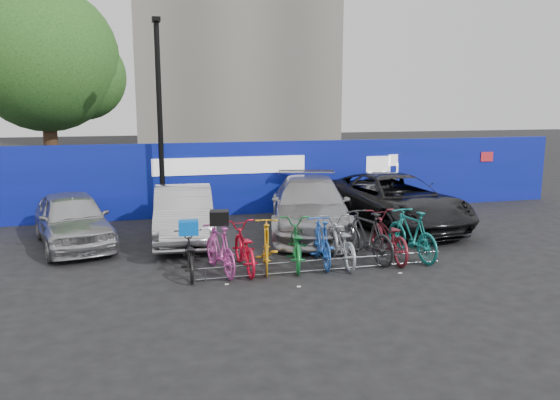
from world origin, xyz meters
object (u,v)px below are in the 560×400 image
object	(u,v)px
bike_6	(341,242)
tree	(52,63)
car_0	(73,219)
bike_7	(367,236)
bike_0	(189,255)
bike_5	(322,242)
bike_9	(412,234)
lamppost	(160,116)
car_3	(394,201)
bike_4	(296,244)
bike_3	(267,245)
bike_rack	(324,265)
bike_2	(244,248)
car_2	(310,206)
bike_1	(220,249)
bike_8	(388,236)
car_1	(184,214)

from	to	relation	value
bike_6	tree	bearing A→B (deg)	-50.68
car_0	bike_7	world-z (taller)	car_0
bike_0	bike_5	size ratio (longest dim) A/B	0.95
bike_0	bike_9	xyz separation A→B (m)	(5.25, 0.01, 0.14)
lamppost	bike_6	distance (m)	7.22
bike_7	car_3	bearing A→B (deg)	-139.52
tree	bike_4	xyz separation A→B (m)	(6.29, -10.09, -4.54)
lamppost	bike_6	world-z (taller)	lamppost
bike_5	bike_3	bearing A→B (deg)	5.67
car_3	bike_rack	bearing A→B (deg)	-139.18
lamppost	car_3	xyz separation A→B (m)	(6.69, -2.26, -2.50)
bike_2	car_2	bearing A→B (deg)	-130.58
bike_1	bike_3	xyz separation A→B (m)	(1.05, 0.03, 0.01)
car_0	bike_6	bearing A→B (deg)	-41.92
bike_3	bike_6	world-z (taller)	bike_3
lamppost	bike_rack	world-z (taller)	lamppost
bike_rack	bike_9	size ratio (longest dim) A/B	2.81
bike_1	bike_7	size ratio (longest dim) A/B	0.91
car_3	bike_1	size ratio (longest dim) A/B	3.08
bike_8	bike_9	world-z (taller)	bike_9
bike_7	lamppost	bearing A→B (deg)	-64.81
bike_0	bike_4	bearing A→B (deg)	-175.77
car_3	bike_2	world-z (taller)	car_3
bike_6	car_1	bearing A→B (deg)	-40.08
bike_0	bike_2	bearing A→B (deg)	-173.47
bike_0	bike_9	world-z (taller)	bike_9
bike_2	bike_7	size ratio (longest dim) A/B	0.98
car_0	bike_2	xyz separation A→B (m)	(3.91, -3.15, -0.18)
bike_5	bike_9	distance (m)	2.25
tree	bike_6	xyz separation A→B (m)	(7.35, -10.17, -4.54)
tree	car_2	xyz separation A→B (m)	(7.58, -7.06, -4.30)
tree	car_3	xyz separation A→B (m)	(10.26, -6.91, -4.29)
car_1	lamppost	bearing A→B (deg)	104.25
bike_rack	bike_6	xyz separation A→B (m)	(0.57, 0.48, 0.37)
bike_rack	bike_5	bearing A→B (deg)	76.89
bike_2	bike_9	bearing A→B (deg)	177.54
bike_1	bike_5	distance (m)	2.33
bike_2	bike_0	bearing A→B (deg)	3.24
bike_3	tree	bearing A→B (deg)	-48.64
bike_8	car_0	bearing A→B (deg)	-21.29
car_1	bike_6	bearing A→B (deg)	-40.03
car_1	bike_9	world-z (taller)	car_1
car_0	bike_7	xyz separation A→B (m)	(6.84, -3.14, -0.10)
bike_3	bike_7	distance (m)	2.42
bike_rack	bike_8	world-z (taller)	bike_8
bike_8	car_2	bearing A→B (deg)	-69.96
bike_2	bike_7	distance (m)	2.93
tree	car_2	bearing A→B (deg)	-42.96
bike_3	bike_7	xyz separation A→B (m)	(2.42, 0.05, 0.05)
bike_4	bike_8	size ratio (longest dim) A/B	0.96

